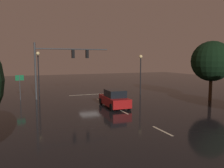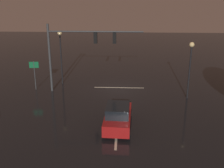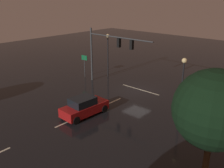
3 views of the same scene
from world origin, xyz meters
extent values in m
plane|color=black|center=(0.00, 0.00, 0.00)|extent=(80.00, 80.00, 0.00)
cylinder|color=#383A3D|center=(6.54, 0.64, 3.23)|extent=(0.22, 0.22, 6.46)
cylinder|color=#383A3D|center=(2.19, 0.64, 5.78)|extent=(8.71, 0.14, 0.14)
cube|color=black|center=(2.19, 0.64, 5.21)|extent=(0.32, 0.36, 1.00)
sphere|color=black|center=(2.19, 0.45, 5.53)|extent=(0.20, 0.20, 0.20)
sphere|color=yellow|center=(2.19, 0.45, 5.21)|extent=(0.20, 0.20, 0.20)
sphere|color=black|center=(2.19, 0.45, 4.89)|extent=(0.20, 0.20, 0.20)
cube|color=black|center=(0.44, 0.64, 5.21)|extent=(0.32, 0.36, 1.00)
sphere|color=black|center=(0.44, 0.45, 5.53)|extent=(0.20, 0.20, 0.20)
sphere|color=yellow|center=(0.44, 0.45, 5.21)|extent=(0.20, 0.20, 0.20)
sphere|color=black|center=(0.44, 0.45, 4.89)|extent=(0.20, 0.20, 0.20)
cube|color=beige|center=(0.00, 4.00, 0.00)|extent=(0.16, 2.20, 0.01)
cube|color=beige|center=(0.00, 10.00, 0.00)|extent=(0.16, 2.20, 0.01)
cube|color=beige|center=(0.00, -0.56, 0.00)|extent=(5.00, 0.16, 0.01)
cube|color=maroon|center=(-0.07, 7.90, 0.62)|extent=(2.01, 4.38, 0.80)
cube|color=black|center=(-0.06, 8.10, 1.36)|extent=(1.70, 2.18, 0.68)
cylinder|color=black|center=(0.69, 6.27, 0.34)|extent=(0.25, 0.69, 0.68)
cylinder|color=black|center=(-0.99, 6.35, 0.34)|extent=(0.25, 0.69, 0.68)
cylinder|color=black|center=(0.84, 9.46, 0.34)|extent=(0.25, 0.69, 0.68)
cylinder|color=black|center=(-0.84, 9.54, 0.34)|extent=(0.25, 0.69, 0.68)
sphere|color=#F9EFC6|center=(0.47, 5.76, 0.67)|extent=(0.20, 0.20, 0.20)
sphere|color=#F9EFC6|center=(-0.83, 5.82, 0.67)|extent=(0.20, 0.20, 0.20)
cylinder|color=black|center=(-6.24, 2.07, 2.37)|extent=(0.14, 0.14, 4.74)
sphere|color=#F9D88C|center=(-6.24, 2.07, 4.92)|extent=(0.44, 0.44, 0.44)
cylinder|color=black|center=(6.01, -1.71, 2.56)|extent=(0.14, 0.14, 5.11)
sphere|color=#F9D88C|center=(6.01, -1.71, 5.29)|extent=(0.44, 0.44, 0.44)
cylinder|color=#383A3D|center=(8.24, 0.32, 1.43)|extent=(0.09, 0.09, 2.87)
cube|color=#0F6033|center=(8.24, 0.32, 2.52)|extent=(0.90, 0.15, 0.60)
camera|label=1|loc=(8.60, 28.19, 4.65)|focal=37.18mm
camera|label=2|loc=(-0.44, 26.01, 9.31)|focal=44.67mm
camera|label=3|loc=(-15.52, 21.46, 10.14)|focal=40.64mm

